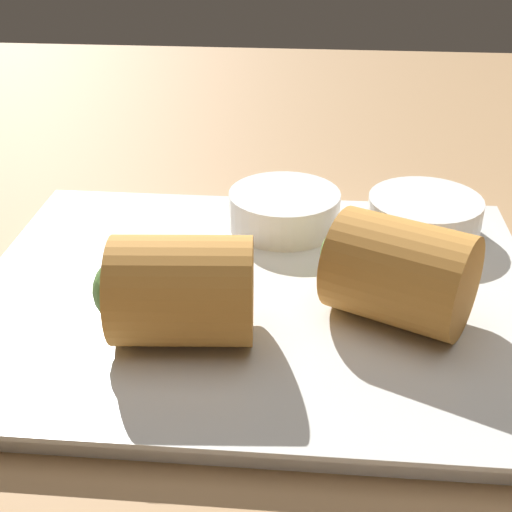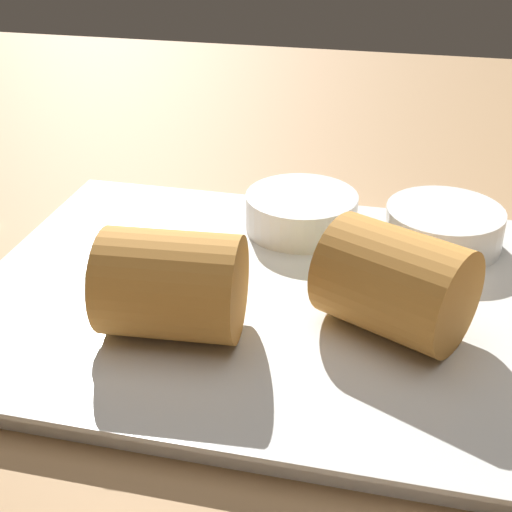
# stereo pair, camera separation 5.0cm
# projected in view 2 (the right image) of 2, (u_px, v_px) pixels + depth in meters

# --- Properties ---
(table_surface) EXTENTS (1.80, 1.40, 0.02)m
(table_surface) POSITION_uv_depth(u_px,v_px,m) (258.00, 347.00, 0.41)
(table_surface) COLOR #A87F54
(table_surface) RESTS_ON ground
(serving_plate) EXTENTS (0.33, 0.26, 0.01)m
(serving_plate) POSITION_uv_depth(u_px,v_px,m) (256.00, 300.00, 0.43)
(serving_plate) COLOR silver
(serving_plate) RESTS_ON table_surface
(roll_front_left) EXTENTS (0.09, 0.08, 0.06)m
(roll_front_left) POSITION_uv_depth(u_px,v_px,m) (388.00, 275.00, 0.38)
(roll_front_left) COLOR #C68438
(roll_front_left) RESTS_ON serving_plate
(roll_front_right) EXTENTS (0.08, 0.06, 0.06)m
(roll_front_right) POSITION_uv_depth(u_px,v_px,m) (163.00, 284.00, 0.37)
(roll_front_right) COLOR #C68438
(roll_front_right) RESTS_ON serving_plate
(dipping_bowl_near) EXTENTS (0.08, 0.08, 0.03)m
(dipping_bowl_near) POSITION_uv_depth(u_px,v_px,m) (301.00, 210.00, 0.49)
(dipping_bowl_near) COLOR white
(dipping_bowl_near) RESTS_ON serving_plate
(dipping_bowl_far) EXTENTS (0.08, 0.08, 0.03)m
(dipping_bowl_far) POSITION_uv_depth(u_px,v_px,m) (444.00, 225.00, 0.47)
(dipping_bowl_far) COLOR white
(dipping_bowl_far) RESTS_ON serving_plate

